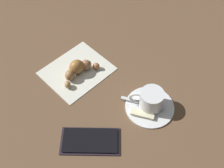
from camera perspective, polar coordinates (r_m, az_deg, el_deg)
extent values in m
plane|color=brown|center=(0.82, 0.54, -1.51)|extent=(1.80, 1.80, 0.00)
cylinder|color=white|center=(0.79, 7.51, -4.44)|extent=(0.13, 0.13, 0.01)
cylinder|color=white|center=(0.76, 7.83, -3.10)|extent=(0.06, 0.06, 0.06)
cylinder|color=black|center=(0.76, 7.88, -2.89)|extent=(0.05, 0.05, 0.00)
torus|color=white|center=(0.76, 4.92, -2.75)|extent=(0.04, 0.02, 0.04)
cube|color=silver|center=(0.78, 5.09, -3.59)|extent=(0.09, 0.04, 0.00)
ellipsoid|color=silver|center=(0.78, 9.46, -4.57)|extent=(0.03, 0.03, 0.01)
cube|color=beige|center=(0.77, 6.11, -5.93)|extent=(0.07, 0.04, 0.01)
cube|color=silver|center=(0.87, -6.81, 2.84)|extent=(0.19, 0.22, 0.00)
ellipsoid|color=#AD6D39|center=(0.85, -3.17, 3.61)|extent=(0.03, 0.02, 0.02)
ellipsoid|color=#A56E47|center=(0.85, -5.21, 3.82)|extent=(0.04, 0.04, 0.03)
ellipsoid|color=#A36E35|center=(0.84, -7.08, 3.35)|extent=(0.05, 0.05, 0.05)
ellipsoid|color=#A17145|center=(0.83, -8.35, 1.77)|extent=(0.03, 0.04, 0.03)
ellipsoid|color=#A57748|center=(0.82, -8.82, -0.14)|extent=(0.03, 0.03, 0.02)
cube|color=black|center=(0.74, -4.36, -11.22)|extent=(0.17, 0.14, 0.01)
cube|color=black|center=(0.73, -4.38, -11.08)|extent=(0.15, 0.13, 0.00)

